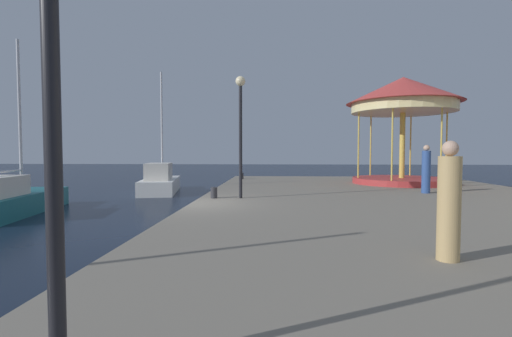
{
  "coord_description": "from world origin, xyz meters",
  "views": [
    {
      "loc": [
        2.8,
        -11.8,
        2.49
      ],
      "look_at": [
        1.84,
        5.64,
        1.68
      ],
      "focal_mm": 25.47,
      "sensor_mm": 36.0,
      "label": 1
    }
  ],
  "objects_px": {
    "sailboat_teal": "(8,200)",
    "bollard_north": "(242,176)",
    "sailboat_white": "(160,181)",
    "person_near_carousel": "(449,204)",
    "person_mid_promenade": "(426,170)",
    "lamp_post_mid_promenade": "(241,115)",
    "carousel": "(403,104)",
    "bollard_south": "(214,193)"
  },
  "relations": [
    {
      "from": "sailboat_teal",
      "to": "bollard_north",
      "type": "relative_size",
      "value": 17.87
    },
    {
      "from": "sailboat_white",
      "to": "person_near_carousel",
      "type": "xyz_separation_m",
      "value": [
        9.76,
        -16.02,
        0.99
      ]
    },
    {
      "from": "person_mid_promenade",
      "to": "lamp_post_mid_promenade",
      "type": "bearing_deg",
      "value": -164.77
    },
    {
      "from": "person_near_carousel",
      "to": "lamp_post_mid_promenade",
      "type": "bearing_deg",
      "value": 118.21
    },
    {
      "from": "person_near_carousel",
      "to": "person_mid_promenade",
      "type": "bearing_deg",
      "value": 69.88
    },
    {
      "from": "sailboat_white",
      "to": "carousel",
      "type": "relative_size",
      "value": 1.28
    },
    {
      "from": "sailboat_teal",
      "to": "lamp_post_mid_promenade",
      "type": "xyz_separation_m",
      "value": [
        9.25,
        -0.5,
        3.19
      ]
    },
    {
      "from": "bollard_south",
      "to": "carousel",
      "type": "bearing_deg",
      "value": 36.54
    },
    {
      "from": "carousel",
      "to": "bollard_south",
      "type": "bearing_deg",
      "value": -143.46
    },
    {
      "from": "person_near_carousel",
      "to": "sailboat_white",
      "type": "bearing_deg",
      "value": 121.35
    },
    {
      "from": "sailboat_teal",
      "to": "bollard_north",
      "type": "distance_m",
      "value": 12.13
    },
    {
      "from": "carousel",
      "to": "sailboat_teal",
      "type": "bearing_deg",
      "value": -160.61
    },
    {
      "from": "bollard_north",
      "to": "lamp_post_mid_promenade",
      "type": "bearing_deg",
      "value": -84.77
    },
    {
      "from": "bollard_north",
      "to": "sailboat_teal",
      "type": "bearing_deg",
      "value": -133.92
    },
    {
      "from": "person_mid_promenade",
      "to": "person_near_carousel",
      "type": "bearing_deg",
      "value": -110.12
    },
    {
      "from": "carousel",
      "to": "person_mid_promenade",
      "type": "relative_size",
      "value": 2.99
    },
    {
      "from": "sailboat_white",
      "to": "bollard_south",
      "type": "xyz_separation_m",
      "value": [
        4.82,
        -8.7,
        0.31
      ]
    },
    {
      "from": "bollard_north",
      "to": "person_near_carousel",
      "type": "xyz_separation_m",
      "value": [
        4.81,
        -16.62,
        0.68
      ]
    },
    {
      "from": "bollard_north",
      "to": "person_mid_promenade",
      "type": "xyz_separation_m",
      "value": [
        8.25,
        -7.21,
        0.73
      ]
    },
    {
      "from": "carousel",
      "to": "lamp_post_mid_promenade",
      "type": "xyz_separation_m",
      "value": [
        -7.98,
        -6.56,
        -1.2
      ]
    },
    {
      "from": "sailboat_white",
      "to": "person_mid_promenade",
      "type": "relative_size",
      "value": 3.83
    },
    {
      "from": "bollard_south",
      "to": "bollard_north",
      "type": "bearing_deg",
      "value": 89.23
    },
    {
      "from": "bollard_north",
      "to": "person_mid_promenade",
      "type": "bearing_deg",
      "value": -41.15
    },
    {
      "from": "sailboat_white",
      "to": "person_mid_promenade",
      "type": "height_order",
      "value": "sailboat_white"
    },
    {
      "from": "bollard_north",
      "to": "bollard_south",
      "type": "height_order",
      "value": "same"
    },
    {
      "from": "sailboat_teal",
      "to": "person_mid_promenade",
      "type": "height_order",
      "value": "sailboat_teal"
    },
    {
      "from": "bollard_south",
      "to": "sailboat_white",
      "type": "bearing_deg",
      "value": 119.02
    },
    {
      "from": "sailboat_white",
      "to": "person_mid_promenade",
      "type": "distance_m",
      "value": 14.8
    },
    {
      "from": "carousel",
      "to": "person_mid_promenade",
      "type": "distance_m",
      "value": 5.63
    },
    {
      "from": "bollard_north",
      "to": "person_mid_promenade",
      "type": "height_order",
      "value": "person_mid_promenade"
    },
    {
      "from": "sailboat_teal",
      "to": "lamp_post_mid_promenade",
      "type": "height_order",
      "value": "sailboat_teal"
    },
    {
      "from": "sailboat_white",
      "to": "bollard_south",
      "type": "relative_size",
      "value": 18.86
    },
    {
      "from": "bollard_north",
      "to": "person_near_carousel",
      "type": "height_order",
      "value": "person_near_carousel"
    },
    {
      "from": "lamp_post_mid_promenade",
      "to": "bollard_south",
      "type": "xyz_separation_m",
      "value": [
        -0.97,
        -0.07,
        -2.8
      ]
    },
    {
      "from": "bollard_north",
      "to": "person_mid_promenade",
      "type": "relative_size",
      "value": 0.2
    },
    {
      "from": "sailboat_teal",
      "to": "person_mid_promenade",
      "type": "distance_m",
      "value": 16.77
    },
    {
      "from": "carousel",
      "to": "bollard_south",
      "type": "xyz_separation_m",
      "value": [
        -8.95,
        -6.63,
        -4.0
      ]
    },
    {
      "from": "sailboat_teal",
      "to": "bollard_north",
      "type": "bearing_deg",
      "value": 46.08
    },
    {
      "from": "sailboat_teal",
      "to": "bollard_south",
      "type": "distance_m",
      "value": 8.31
    },
    {
      "from": "lamp_post_mid_promenade",
      "to": "person_near_carousel",
      "type": "xyz_separation_m",
      "value": [
        3.96,
        -7.39,
        -2.13
      ]
    },
    {
      "from": "sailboat_teal",
      "to": "person_mid_promenade",
      "type": "relative_size",
      "value": 3.63
    },
    {
      "from": "bollard_north",
      "to": "bollard_south",
      "type": "relative_size",
      "value": 1.0
    }
  ]
}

